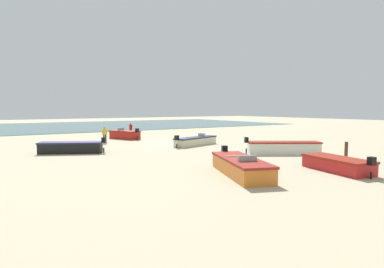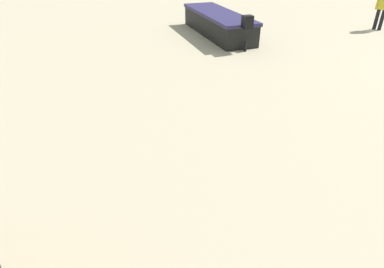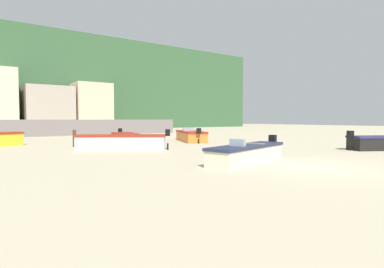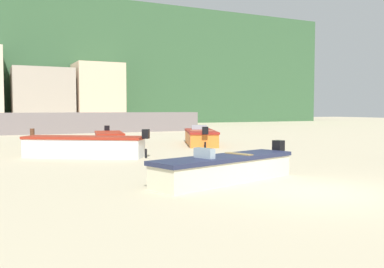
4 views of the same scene
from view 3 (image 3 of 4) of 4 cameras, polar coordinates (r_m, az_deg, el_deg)
The scene contains 10 objects.
ground_plane at distance 13.02m, azimuth 21.42°, elevation -5.62°, with size 160.00×160.00×0.00m, color #B8AC8C.
headland_hill at distance 74.22m, azimuth -26.74°, elevation 7.78°, with size 90.00×32.00×17.48m, color #335634.
harbor_pier at distance 38.83m, azimuth -17.93°, elevation 1.22°, with size 21.11×2.40×1.81m, color slate.
townhouse_centre_right at distance 54.72m, azimuth -24.94°, elevation 4.28°, with size 7.08×5.46×7.11m, color #A39685.
townhouse_far_right at distance 56.44m, azimuth -18.08°, elevation 4.80°, with size 5.93×5.69×8.00m, color #D4B292.
boat_white_3 at distance 19.02m, azimuth -12.83°, elevation -1.48°, with size 5.13×3.99×1.25m.
boat_red_4 at distance 25.51m, azimuth -12.33°, elevation -0.61°, with size 2.27×4.18×1.07m.
boat_orange_5 at distance 25.98m, azimuth -0.24°, elevation -0.36°, with size 3.45×5.44×1.18m.
boat_cream_6 at distance 13.47m, azimuth 10.25°, elevation -3.51°, with size 5.20×2.56×1.08m.
mooring_post_near_water at distance 22.07m, azimuth -20.93°, elevation -0.76°, with size 0.22×0.22×1.14m, color #512E1C.
Camera 3 is at (-10.75, -7.11, 1.85)m, focal length 28.84 mm.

